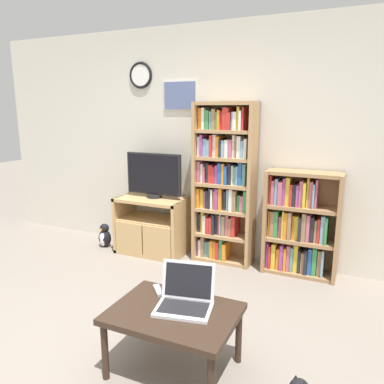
% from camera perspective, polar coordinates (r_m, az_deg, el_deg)
% --- Properties ---
extents(ground_plane, '(18.00, 18.00, 0.00)m').
position_cam_1_polar(ground_plane, '(2.85, -14.38, -24.26)').
color(ground_plane, gray).
extents(wall_back, '(6.12, 0.09, 2.60)m').
position_cam_1_polar(wall_back, '(4.27, 3.74, 7.38)').
color(wall_back, beige).
rests_on(wall_back, ground_plane).
extents(tv_stand, '(0.82, 0.48, 0.67)m').
position_cam_1_polar(tv_stand, '(4.48, -6.14, -5.07)').
color(tv_stand, tan).
rests_on(tv_stand, ground_plane).
extents(television, '(0.69, 0.18, 0.52)m').
position_cam_1_polar(television, '(4.37, -5.84, 2.54)').
color(television, black).
rests_on(television, tv_stand).
extents(bookshelf_tall, '(0.66, 0.29, 1.76)m').
position_cam_1_polar(bookshelf_tall, '(4.11, 4.80, 1.39)').
color(bookshelf_tall, tan).
rests_on(bookshelf_tall, ground_plane).
extents(bookshelf_short, '(0.74, 0.29, 1.08)m').
position_cam_1_polar(bookshelf_short, '(4.02, 15.93, -4.97)').
color(bookshelf_short, '#9E754C').
rests_on(bookshelf_short, ground_plane).
extents(coffee_table, '(0.80, 0.59, 0.43)m').
position_cam_1_polar(coffee_table, '(2.53, -2.81, -18.58)').
color(coffee_table, '#332319').
rests_on(coffee_table, ground_plane).
extents(laptop, '(0.41, 0.36, 0.27)m').
position_cam_1_polar(laptop, '(2.52, -0.98, -15.68)').
color(laptop, silver).
rests_on(laptop, coffee_table).
extents(remote_near_laptop, '(0.14, 0.15, 0.02)m').
position_cam_1_polar(remote_near_laptop, '(2.73, -5.17, -14.70)').
color(remote_near_laptop, '#99999E').
rests_on(remote_near_laptop, coffee_table).
extents(penguin_figurine, '(0.16, 0.14, 0.30)m').
position_cam_1_polar(penguin_figurine, '(4.82, -13.19, -6.59)').
color(penguin_figurine, black).
rests_on(penguin_figurine, ground_plane).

